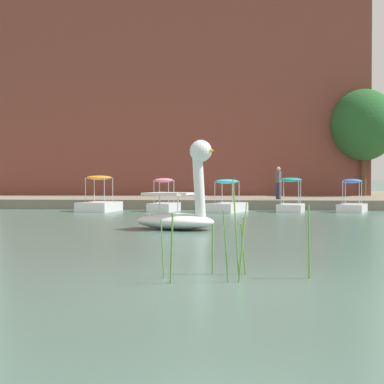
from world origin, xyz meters
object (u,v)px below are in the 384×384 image
object	(u,v)px
pedal_boat_teal	(291,201)
pedal_boat_pink	(164,202)
swan_boat	(180,208)
tree_broadleaf_behind_dock	(364,125)
pedal_boat_cyan	(227,203)
pedal_boat_orange	(99,202)
pedal_boat_blue	(352,203)
parked_van	(102,180)
person_on_path	(278,182)

from	to	relation	value
pedal_boat_teal	pedal_boat_pink	distance (m)	5.86
swan_boat	tree_broadleaf_behind_dock	size ratio (longest dim) A/B	0.47
swan_boat	pedal_boat_cyan	world-z (taller)	swan_boat
pedal_boat_pink	pedal_boat_orange	world-z (taller)	pedal_boat_orange
pedal_boat_blue	parked_van	distance (m)	17.85
pedal_boat_orange	person_on_path	size ratio (longest dim) A/B	1.57
pedal_boat_pink	pedal_boat_orange	xyz separation A→B (m)	(-2.98, -0.36, 0.01)
swan_boat	pedal_boat_orange	bearing A→B (deg)	115.17
swan_boat	pedal_boat_orange	size ratio (longest dim) A/B	1.16
parked_van	person_on_path	bearing A→B (deg)	-37.23
pedal_boat_blue	person_on_path	xyz separation A→B (m)	(-3.21, 2.82, 0.93)
pedal_boat_blue	pedal_boat_cyan	world-z (taller)	pedal_boat_blue
pedal_boat_teal	pedal_boat_cyan	distance (m)	2.95
pedal_boat_blue	tree_broadleaf_behind_dock	xyz separation A→B (m)	(2.10, 9.56, 4.28)
pedal_boat_orange	swan_boat	bearing A→B (deg)	-64.83
pedal_boat_blue	person_on_path	size ratio (longest dim) A/B	1.32
swan_boat	person_on_path	distance (m)	13.95
pedal_boat_orange	person_on_path	world-z (taller)	person_on_path
pedal_boat_blue	tree_broadleaf_behind_dock	bearing A→B (deg)	77.59
pedal_boat_orange	pedal_boat_pink	bearing A→B (deg)	6.94
swan_boat	pedal_boat_blue	size ratio (longest dim) A/B	1.38
pedal_boat_orange	tree_broadleaf_behind_dock	bearing A→B (deg)	35.81
pedal_boat_pink	pedal_boat_blue	bearing A→B (deg)	-0.22
swan_boat	pedal_boat_orange	world-z (taller)	swan_boat
tree_broadleaf_behind_dock	pedal_boat_cyan	bearing A→B (deg)	-127.88
pedal_boat_cyan	pedal_boat_orange	distance (m)	5.94
pedal_boat_orange	person_on_path	distance (m)	9.01
pedal_boat_blue	pedal_boat_teal	distance (m)	2.76
pedal_boat_teal	person_on_path	distance (m)	2.94
pedal_boat_orange	tree_broadleaf_behind_dock	world-z (taller)	tree_broadleaf_behind_dock
swan_boat	pedal_boat_pink	distance (m)	10.86
person_on_path	parked_van	xyz separation A→B (m)	(-10.80, 8.20, 0.09)
pedal_boat_pink	parked_van	bearing A→B (deg)	116.09
pedal_boat_teal	pedal_boat_pink	xyz separation A→B (m)	(-5.86, -0.00, -0.04)
pedal_boat_teal	parked_van	xyz separation A→B (m)	(-11.24, 10.98, 0.93)
pedal_boat_blue	tree_broadleaf_behind_dock	size ratio (longest dim) A/B	0.34
swan_boat	pedal_boat_cyan	xyz separation A→B (m)	(1.09, 10.23, -0.26)
swan_boat	pedal_boat_blue	xyz separation A→B (m)	(6.75, 10.66, -0.26)
pedal_boat_orange	tree_broadleaf_behind_dock	distance (m)	17.43
tree_broadleaf_behind_dock	person_on_path	distance (m)	9.22
pedal_boat_cyan	pedal_boat_teal	bearing A→B (deg)	9.12
pedal_boat_blue	pedal_boat_cyan	bearing A→B (deg)	-175.66
pedal_boat_blue	parked_van	size ratio (longest dim) A/B	0.46
parked_van	swan_boat	bearing A→B (deg)	-71.51
swan_boat	pedal_boat_cyan	bearing A→B (deg)	83.94
parked_van	pedal_boat_pink	bearing A→B (deg)	-63.91
pedal_boat_cyan	swan_boat	bearing A→B (deg)	-96.06
pedal_boat_teal	pedal_boat_orange	world-z (taller)	pedal_boat_orange
pedal_boat_teal	tree_broadleaf_behind_dock	xyz separation A→B (m)	(4.86, 9.52, 4.20)
swan_boat	person_on_path	xyz separation A→B (m)	(3.55, 13.48, 0.66)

